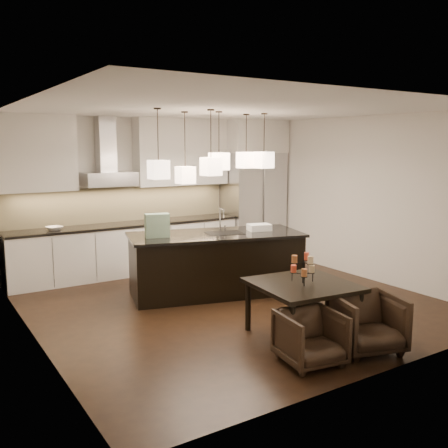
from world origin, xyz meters
TOP-DOWN VIEW (x-y plane):
  - floor at (0.00, 0.00)m, footprint 5.50×5.50m
  - ceiling at (0.00, 0.00)m, footprint 5.50×5.50m
  - wall_back at (0.00, 2.76)m, footprint 5.50×0.02m
  - wall_front at (0.00, -2.76)m, footprint 5.50×0.02m
  - wall_left at (-2.76, 0.00)m, footprint 0.02×5.50m
  - wall_right at (2.76, 0.00)m, footprint 0.02×5.50m
  - refrigerator at (2.10, 2.38)m, footprint 1.20×0.72m
  - fridge_panel at (2.10, 2.38)m, footprint 1.26×0.72m
  - lower_cabinets at (-0.62, 2.43)m, footprint 4.21×0.62m
  - countertop at (-0.62, 2.43)m, footprint 4.21×0.66m
  - backsplash at (-0.62, 2.73)m, footprint 4.21×0.02m
  - upper_cab_left at (-2.10, 2.57)m, footprint 1.25×0.35m
  - upper_cab_right at (0.55, 2.57)m, footprint 1.85×0.35m
  - hood_canopy at (-0.93, 2.48)m, footprint 0.90×0.52m
  - hood_chimney at (-0.93, 2.59)m, footprint 0.30×0.28m
  - fruit_bowl at (-1.92, 2.38)m, footprint 0.32×0.32m
  - island_body at (0.07, 0.56)m, footprint 2.76×1.67m
  - island_top at (0.07, 0.56)m, footprint 2.86×1.78m
  - faucet at (0.20, 0.63)m, footprint 0.16×0.27m
  - tote_bag at (-0.82, 0.75)m, footprint 0.39×0.27m
  - food_container at (0.80, 0.41)m, footprint 0.40×0.33m
  - dining_table at (-0.00, -1.56)m, footprint 1.22×1.22m
  - candelabra at (-0.00, -1.56)m, footprint 0.35×0.35m
  - candle_a at (0.12, -1.58)m, footprint 0.07×0.07m
  - candle_b at (-0.06, -1.45)m, footprint 0.07×0.07m
  - candle_c at (-0.08, -1.66)m, footprint 0.07×0.07m
  - candle_d at (0.10, -1.49)m, footprint 0.07×0.07m
  - candle_e at (-0.12, -1.53)m, footprint 0.07×0.07m
  - candle_f at (0.00, -1.68)m, footprint 0.07×0.07m
  - armchair_left at (-0.44, -2.19)m, footprint 0.70×0.72m
  - armchair_right at (0.33, -2.27)m, footprint 0.88×0.90m
  - pendant_a at (-0.96, 0.38)m, footprint 0.24×0.24m
  - pendant_b at (-0.31, 0.81)m, footprint 0.24×0.24m
  - pendant_c at (0.10, 0.50)m, footprint 0.24×0.24m
  - pendant_d at (0.80, 0.78)m, footprint 0.24×0.24m
  - pendant_e at (0.93, 0.48)m, footprint 0.24×0.24m
  - pendant_f at (-0.21, 0.22)m, footprint 0.24×0.24m

SIDE VIEW (x-z plane):
  - floor at x=0.00m, z-range -0.02..0.00m
  - armchair_left at x=-0.44m, z-range 0.00..0.57m
  - armchair_right at x=0.33m, z-range 0.00..0.65m
  - dining_table at x=0.00m, z-range 0.00..0.67m
  - lower_cabinets at x=-0.62m, z-range 0.00..0.88m
  - island_body at x=0.07m, z-range 0.00..0.91m
  - candle_a at x=0.12m, z-range 0.78..0.87m
  - candle_b at x=-0.06m, z-range 0.78..0.87m
  - candle_c at x=-0.08m, z-range 0.78..0.87m
  - candelabra at x=0.00m, z-range 0.67..1.06m
  - countertop at x=-0.62m, z-range 0.88..0.92m
  - island_top at x=0.07m, z-range 0.91..0.95m
  - fruit_bowl at x=-1.92m, z-range 0.92..0.98m
  - candle_d at x=0.10m, z-range 0.93..1.02m
  - candle_e at x=-0.12m, z-range 0.93..1.02m
  - candle_f at x=0.00m, z-range 0.93..1.02m
  - food_container at x=0.80m, z-range 0.95..1.05m
  - refrigerator at x=2.10m, z-range 0.00..2.15m
  - tote_bag at x=-0.82m, z-range 0.95..1.30m
  - faucet at x=0.20m, z-range 0.95..1.34m
  - backsplash at x=-0.62m, z-range 0.92..1.55m
  - wall_back at x=0.00m, z-range 0.00..2.80m
  - wall_front at x=0.00m, z-range 0.00..2.80m
  - wall_left at x=-2.76m, z-range 0.00..2.80m
  - wall_right at x=2.76m, z-range 0.00..2.80m
  - hood_canopy at x=-0.93m, z-range 1.60..1.84m
  - pendant_b at x=-0.31m, z-range 1.72..1.98m
  - pendant_a at x=-0.96m, z-range 1.84..2.10m
  - pendant_f at x=-0.21m, z-range 1.87..2.13m
  - pendant_c at x=0.10m, z-range 1.93..2.19m
  - pendant_d at x=0.80m, z-range 1.93..2.19m
  - pendant_e at x=0.93m, z-range 1.94..2.20m
  - upper_cab_left at x=-2.10m, z-range 1.55..2.80m
  - upper_cab_right at x=0.55m, z-range 1.55..2.80m
  - hood_chimney at x=-0.93m, z-range 1.84..2.80m
  - fridge_panel at x=2.10m, z-range 2.15..2.80m
  - ceiling at x=0.00m, z-range 2.80..2.82m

